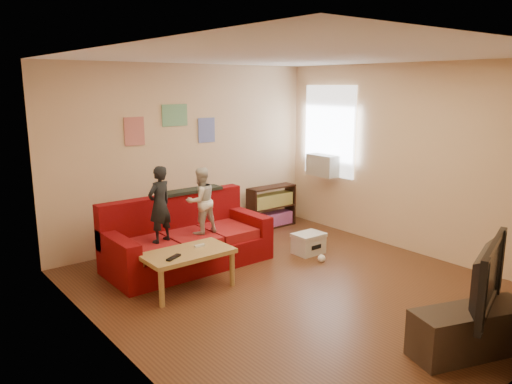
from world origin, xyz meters
TOP-DOWN VIEW (x-y plane):
  - room_shell at (0.00, 0.00)m, footprint 4.52×5.02m
  - sofa at (-0.62, 1.55)m, footprint 2.16×1.00m
  - child_a at (-1.07, 1.38)m, footprint 0.41×0.33m
  - child_b at (-0.47, 1.38)m, footprint 0.44×0.35m
  - coffee_table at (-1.03, 0.80)m, footprint 1.06×0.58m
  - remote at (-1.28, 0.68)m, footprint 0.22×0.15m
  - game_controller at (-0.83, 0.85)m, footprint 0.13×0.04m
  - bookshelf at (1.45, 2.22)m, footprint 0.89×0.27m
  - window at (2.22, 1.65)m, footprint 0.04×1.08m
  - ac_unit at (2.10, 1.65)m, footprint 0.28×0.55m
  - artwork_left at (-0.85, 2.48)m, footprint 0.30×0.01m
  - artwork_center at (-0.20, 2.48)m, footprint 0.42×0.01m
  - artwork_right at (0.35, 2.48)m, footprint 0.30×0.01m
  - file_box at (1.00, 0.84)m, footprint 0.43×0.33m
  - tv_stand at (0.24, -2.05)m, footprint 1.22×0.74m
  - television at (0.24, -2.05)m, footprint 1.10×0.50m
  - tissue at (0.88, 0.46)m, footprint 0.12×0.12m

SIDE VIEW (x-z plane):
  - tissue at x=0.88m, z-range 0.00..0.11m
  - file_box at x=1.00m, z-range 0.00..0.30m
  - tv_stand at x=0.24m, z-range 0.00..0.44m
  - bookshelf at x=1.45m, z-range -0.04..0.67m
  - sofa at x=-0.62m, z-range -0.16..0.80m
  - coffee_table at x=-1.03m, z-range 0.17..0.64m
  - remote at x=-1.28m, z-range 0.47..0.50m
  - game_controller at x=-0.83m, z-range 0.47..0.50m
  - television at x=0.24m, z-range 0.44..1.08m
  - child_b at x=-0.47m, z-range 0.45..1.34m
  - child_a at x=-1.07m, z-range 0.45..1.42m
  - ac_unit at x=2.10m, z-range 0.91..1.26m
  - room_shell at x=0.00m, z-range -0.01..2.71m
  - window at x=2.22m, z-range 0.90..2.38m
  - artwork_right at x=0.35m, z-range 1.51..1.89m
  - artwork_left at x=-0.85m, z-range 1.55..1.95m
  - artwork_center at x=-0.20m, z-range 1.79..2.11m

